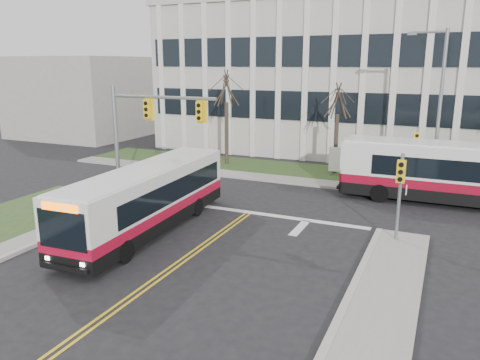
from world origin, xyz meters
name	(u,v)px	position (x,y,z in m)	size (l,w,h in m)	color
ground	(158,278)	(0.00, 0.00, 0.00)	(120.00, 120.00, 0.00)	black
sidewalk_cross	(373,189)	(5.00, 15.20, 0.07)	(44.00, 1.60, 0.14)	#9E9B93
building_lawn	(379,179)	(5.00, 18.00, 0.06)	(44.00, 5.00, 0.12)	#2D4A1F
office_building	(405,80)	(5.00, 30.00, 6.00)	(40.00, 16.00, 12.00)	#BAB6AB
building_annex	(87,96)	(-26.00, 26.00, 4.00)	(12.00, 12.00, 8.00)	#9E9B93
mast_arm_signal	(141,125)	(-5.62, 7.16, 4.26)	(6.11, 0.38, 6.20)	slate
signal_pole_near	(400,185)	(7.20, 6.90, 2.50)	(0.34, 0.39, 3.80)	slate
signal_pole_far	(416,151)	(7.20, 15.40, 2.50)	(0.34, 0.39, 3.80)	slate
streetlight	(437,102)	(8.03, 16.20, 5.19)	(2.15, 0.25, 9.20)	slate
directory_sign	(340,160)	(2.50, 17.50, 1.17)	(1.50, 0.12, 2.00)	slate
tree_left	(226,90)	(-6.00, 18.00, 5.51)	(1.80, 1.80, 7.70)	#42352B
tree_mid	(338,102)	(2.00, 18.20, 4.88)	(1.80, 1.80, 6.82)	#42352B
bus_main	(148,200)	(-3.11, 3.94, 1.42)	(2.31, 10.67, 2.84)	silver
bus_cross	(458,175)	(9.48, 14.00, 1.59)	(2.59, 11.96, 3.19)	silver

